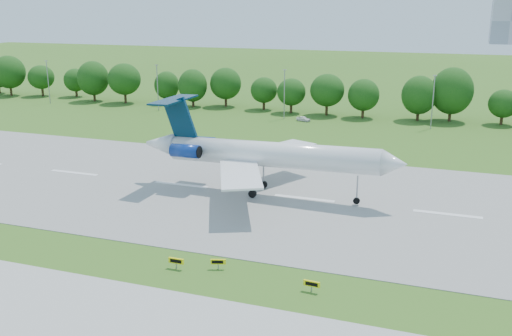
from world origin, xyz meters
The scene contains 10 objects.
ground centered at (0.00, 0.00, 0.00)m, with size 600.00×600.00×0.00m, color #335F19.
runway centered at (0.00, 25.00, 0.04)m, with size 400.00×45.00×0.08m, color gray.
tree_line centered at (0.00, 92.00, 6.19)m, with size 288.40×8.40×10.40m.
light_poles centered at (-2.50, 82.00, 6.34)m, with size 175.90×0.25×12.19m.
airliner centered at (-7.07, 25.06, 6.39)m, with size 40.57×29.64×13.85m.
taxi_sign_left centered at (-7.22, -1.84, 0.92)m, with size 1.77×0.24×1.24m.
taxi_sign_centre centered at (-2.92, -0.44, 0.85)m, with size 1.62×0.67×1.15m.
taxi_sign_right centered at (7.76, -2.04, 0.87)m, with size 1.70×0.33×1.19m.
service_vehicle_a centered at (-50.07, 82.90, 0.62)m, with size 1.31×3.75×1.24m, color white.
service_vehicle_b centered at (-14.71, 80.74, 0.60)m, with size 1.43×3.55×1.21m, color white.
Camera 1 is at (19.31, -51.87, 27.44)m, focal length 40.00 mm.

